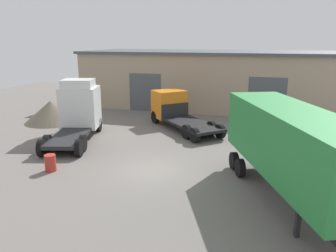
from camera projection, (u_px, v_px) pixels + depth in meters
ground_plane at (152, 171)px, 17.25m from camera, size 60.00×60.00×0.00m
warehouse_building at (212, 78)px, 33.98m from camera, size 25.91×10.17×5.59m
tractor_unit_white at (78, 110)px, 23.07m from camera, size 4.26×7.04×4.01m
container_trailer_green at (291, 145)px, 13.29m from camera, size 5.91×9.54×4.00m
flatbed_truck_orange at (175, 110)px, 25.98m from camera, size 6.72×6.77×2.71m
gravel_pile at (51, 112)px, 27.21m from camera, size 4.35×4.35×1.80m
oil_drum at (50, 163)px, 17.11m from camera, size 0.58×0.58×0.88m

